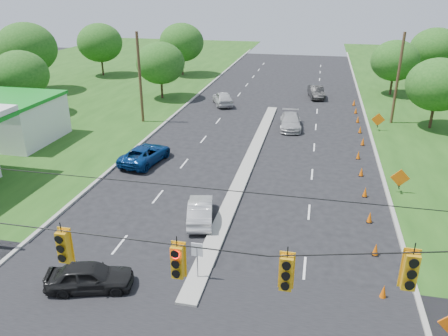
# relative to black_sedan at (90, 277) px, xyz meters

# --- Properties ---
(curb_left) EXTENTS (0.25, 110.00, 0.16)m
(curb_left) POSITION_rel_black_sedan_xyz_m (-5.40, 25.72, -0.68)
(curb_left) COLOR gray
(curb_left) RESTS_ON ground
(curb_right) EXTENTS (0.25, 110.00, 0.16)m
(curb_right) POSITION_rel_black_sedan_xyz_m (14.80, 25.72, -0.68)
(curb_right) COLOR gray
(curb_right) RESTS_ON ground
(median) EXTENTS (1.00, 34.00, 0.18)m
(median) POSITION_rel_black_sedan_xyz_m (4.70, 16.72, -0.68)
(median) COLOR gray
(median) RESTS_ON ground
(median_sign) EXTENTS (0.55, 0.06, 2.05)m
(median_sign) POSITION_rel_black_sedan_xyz_m (4.70, 1.72, 0.78)
(median_sign) COLOR gray
(median_sign) RESTS_ON ground
(signal_span) EXTENTS (25.60, 0.32, 9.00)m
(signal_span) POSITION_rel_black_sedan_xyz_m (4.65, -5.28, 4.29)
(signal_span) COLOR #422D1C
(signal_span) RESTS_ON ground
(utility_pole_far_left) EXTENTS (0.28, 0.28, 9.00)m
(utility_pole_far_left) POSITION_rel_black_sedan_xyz_m (-7.80, 25.72, 3.82)
(utility_pole_far_left) COLOR #422D1C
(utility_pole_far_left) RESTS_ON ground
(utility_pole_far_right) EXTENTS (0.28, 0.28, 9.00)m
(utility_pole_far_right) POSITION_rel_black_sedan_xyz_m (17.20, 30.72, 3.82)
(utility_pole_far_right) COLOR #422D1C
(utility_pole_far_right) RESTS_ON ground
(cone_1) EXTENTS (0.32, 0.32, 0.70)m
(cone_1) POSITION_rel_black_sedan_xyz_m (13.27, 2.22, -0.33)
(cone_1) COLOR #E15B06
(cone_1) RESTS_ON ground
(cone_2) EXTENTS (0.32, 0.32, 0.70)m
(cone_2) POSITION_rel_black_sedan_xyz_m (13.27, 5.72, -0.33)
(cone_2) COLOR #E15B06
(cone_2) RESTS_ON ground
(cone_3) EXTENTS (0.32, 0.32, 0.70)m
(cone_3) POSITION_rel_black_sedan_xyz_m (13.27, 9.22, -0.33)
(cone_3) COLOR #E15B06
(cone_3) RESTS_ON ground
(cone_4) EXTENTS (0.32, 0.32, 0.70)m
(cone_4) POSITION_rel_black_sedan_xyz_m (13.27, 12.72, -0.33)
(cone_4) COLOR #E15B06
(cone_4) RESTS_ON ground
(cone_5) EXTENTS (0.32, 0.32, 0.70)m
(cone_5) POSITION_rel_black_sedan_xyz_m (13.27, 16.22, -0.33)
(cone_5) COLOR #E15B06
(cone_5) RESTS_ON ground
(cone_6) EXTENTS (0.32, 0.32, 0.70)m
(cone_6) POSITION_rel_black_sedan_xyz_m (13.27, 19.72, -0.33)
(cone_6) COLOR #E15B06
(cone_6) RESTS_ON ground
(cone_7) EXTENTS (0.32, 0.32, 0.70)m
(cone_7) POSITION_rel_black_sedan_xyz_m (13.87, 23.22, -0.33)
(cone_7) COLOR #E15B06
(cone_7) RESTS_ON ground
(cone_8) EXTENTS (0.32, 0.32, 0.70)m
(cone_8) POSITION_rel_black_sedan_xyz_m (13.87, 26.72, -0.33)
(cone_8) COLOR #E15B06
(cone_8) RESTS_ON ground
(cone_9) EXTENTS (0.32, 0.32, 0.70)m
(cone_9) POSITION_rel_black_sedan_xyz_m (13.87, 30.22, -0.33)
(cone_9) COLOR #E15B06
(cone_9) RESTS_ON ground
(cone_10) EXTENTS (0.32, 0.32, 0.70)m
(cone_10) POSITION_rel_black_sedan_xyz_m (13.87, 33.72, -0.33)
(cone_10) COLOR #E15B06
(cone_10) RESTS_ON ground
(cone_11) EXTENTS (0.32, 0.32, 0.70)m
(cone_11) POSITION_rel_black_sedan_xyz_m (13.87, 37.22, -0.33)
(cone_11) COLOR #E15B06
(cone_11) RESTS_ON ground
(work_sign_1) EXTENTS (1.27, 0.58, 1.37)m
(work_sign_1) POSITION_rel_black_sedan_xyz_m (15.50, 13.72, 0.41)
(work_sign_1) COLOR black
(work_sign_1) RESTS_ON ground
(work_sign_2) EXTENTS (1.27, 0.58, 1.37)m
(work_sign_2) POSITION_rel_black_sedan_xyz_m (15.50, 27.72, 0.41)
(work_sign_2) COLOR black
(work_sign_2) RESTS_ON ground
(tree_2) EXTENTS (5.88, 5.88, 6.86)m
(tree_2) POSITION_rel_black_sedan_xyz_m (-21.30, 25.72, 3.66)
(tree_2) COLOR black
(tree_2) RESTS_ON ground
(tree_3) EXTENTS (7.56, 7.56, 8.82)m
(tree_3) POSITION_rel_black_sedan_xyz_m (-27.30, 35.72, 4.90)
(tree_3) COLOR black
(tree_3) RESTS_ON ground
(tree_4) EXTENTS (6.72, 6.72, 7.84)m
(tree_4) POSITION_rel_black_sedan_xyz_m (-23.30, 47.72, 4.28)
(tree_4) COLOR black
(tree_4) RESTS_ON ground
(tree_5) EXTENTS (5.88, 5.88, 6.86)m
(tree_5) POSITION_rel_black_sedan_xyz_m (-9.30, 35.72, 3.66)
(tree_5) COLOR black
(tree_5) RESTS_ON ground
(tree_6) EXTENTS (6.72, 6.72, 7.84)m
(tree_6) POSITION_rel_black_sedan_xyz_m (-11.30, 50.72, 4.28)
(tree_6) COLOR black
(tree_6) RESTS_ON ground
(tree_9) EXTENTS (5.88, 5.88, 6.86)m
(tree_9) POSITION_rel_black_sedan_xyz_m (20.70, 29.72, 3.66)
(tree_9) COLOR black
(tree_9) RESTS_ON ground
(tree_11) EXTENTS (6.72, 6.72, 7.84)m
(tree_11) POSITION_rel_black_sedan_xyz_m (24.70, 50.72, 4.28)
(tree_11) COLOR black
(tree_11) RESTS_ON ground
(tree_12) EXTENTS (5.88, 5.88, 6.86)m
(tree_12) POSITION_rel_black_sedan_xyz_m (18.70, 43.72, 3.66)
(tree_12) COLOR black
(tree_12) RESTS_ON ground
(black_sedan) EXTENTS (4.28, 2.65, 1.36)m
(black_sedan) POSITION_rel_black_sedan_xyz_m (0.00, 0.00, 0.00)
(black_sedan) COLOR black
(black_sedan) RESTS_ON ground
(white_sedan) EXTENTS (2.31, 4.30, 1.34)m
(white_sedan) POSITION_rel_black_sedan_xyz_m (3.33, 7.28, -0.01)
(white_sedan) COLOR #B6B4B3
(white_sedan) RESTS_ON ground
(blue_pickup) EXTENTS (3.19, 5.49, 1.44)m
(blue_pickup) POSITION_rel_black_sedan_xyz_m (-3.37, 15.31, 0.04)
(blue_pickup) COLOR navy
(blue_pickup) RESTS_ON ground
(silver_car_far) EXTENTS (2.43, 5.07, 1.43)m
(silver_car_far) POSITION_rel_black_sedan_xyz_m (7.22, 26.79, 0.03)
(silver_car_far) COLOR #A8A8A8
(silver_car_far) RESTS_ON ground
(silver_car_oncoming) EXTENTS (3.59, 5.04, 1.59)m
(silver_car_oncoming) POSITION_rel_black_sedan_xyz_m (-1.25, 34.19, 0.12)
(silver_car_oncoming) COLOR #BCBCBC
(silver_car_oncoming) RESTS_ON ground
(dark_car_receding) EXTENTS (2.37, 4.80, 1.51)m
(dark_car_receding) POSITION_rel_black_sedan_xyz_m (9.40, 40.11, 0.08)
(dark_car_receding) COLOR black
(dark_car_receding) RESTS_ON ground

